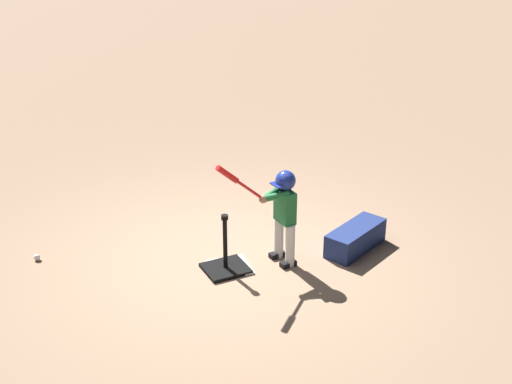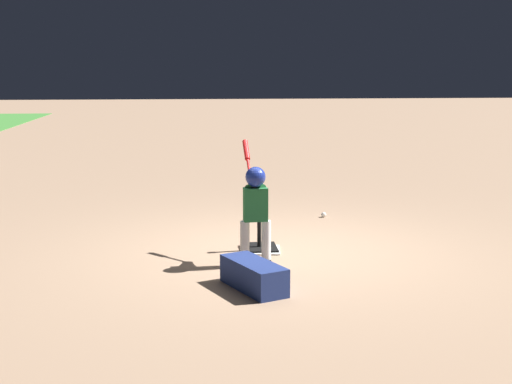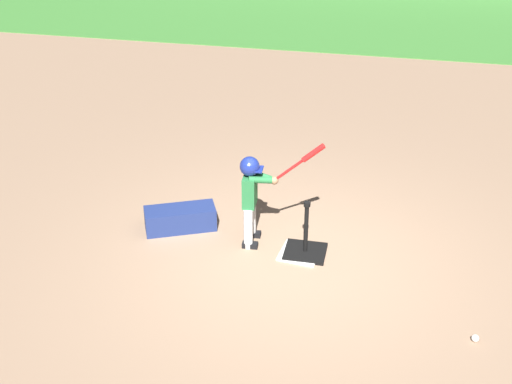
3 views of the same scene
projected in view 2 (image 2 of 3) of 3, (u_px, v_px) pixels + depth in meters
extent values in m
plane|color=#93755B|center=(279.00, 251.00, 8.52)|extent=(90.00, 90.00, 0.00)
cube|color=white|center=(261.00, 250.00, 8.54)|extent=(0.49, 0.49, 0.02)
cube|color=black|center=(259.00, 248.00, 8.59)|extent=(0.47, 0.42, 0.04)
cylinder|color=black|center=(259.00, 223.00, 8.53)|extent=(0.05, 0.05, 0.58)
cylinder|color=black|center=(259.00, 197.00, 8.48)|extent=(0.08, 0.08, 0.05)
cylinder|color=silver|center=(245.00, 243.00, 7.86)|extent=(0.11, 0.11, 0.50)
cube|color=black|center=(245.00, 262.00, 7.92)|extent=(0.18, 0.10, 0.06)
cylinder|color=silver|center=(266.00, 243.00, 7.90)|extent=(0.11, 0.11, 0.50)
cube|color=black|center=(266.00, 261.00, 7.95)|extent=(0.18, 0.10, 0.06)
cube|color=#236B38|center=(256.00, 204.00, 7.81)|extent=(0.16, 0.27, 0.37)
sphere|color=#936B4C|center=(256.00, 178.00, 7.76)|extent=(0.19, 0.19, 0.19)
sphere|color=navy|center=(256.00, 177.00, 7.75)|extent=(0.22, 0.22, 0.22)
cube|color=navy|center=(254.00, 178.00, 7.85)|extent=(0.12, 0.17, 0.01)
cylinder|color=#236B38|center=(250.00, 187.00, 7.91)|extent=(0.31, 0.14, 0.11)
cylinder|color=#236B38|center=(257.00, 187.00, 7.92)|extent=(0.31, 0.17, 0.11)
sphere|color=#936B4C|center=(252.00, 187.00, 8.05)|extent=(0.10, 0.10, 0.10)
cylinder|color=red|center=(248.00, 164.00, 8.26)|extent=(0.54, 0.06, 0.48)
cylinder|color=red|center=(246.00, 150.00, 8.40)|extent=(0.26, 0.08, 0.24)
cylinder|color=black|center=(252.00, 188.00, 8.04)|extent=(0.05, 0.05, 0.05)
sphere|color=white|center=(324.00, 215.00, 10.48)|extent=(0.07, 0.07, 0.07)
cube|color=navy|center=(254.00, 275.00, 7.02)|extent=(0.90, 0.63, 0.28)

